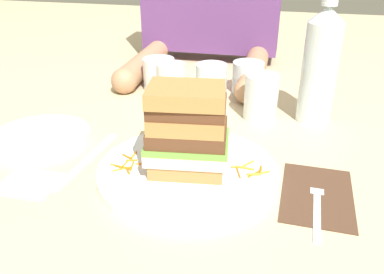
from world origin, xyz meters
TOP-DOWN VIEW (x-y plane):
  - ground_plane at (0.00, 0.00)m, footprint 3.00×3.00m
  - main_plate at (-0.01, -0.02)m, footprint 0.29×0.29m
  - sandwich at (-0.01, -0.02)m, footprint 0.14×0.11m
  - carrot_shred_0 at (-0.13, -0.04)m, footprint 0.02×0.01m
  - carrot_shred_1 at (-0.12, -0.01)m, footprint 0.02×0.01m
  - carrot_shred_2 at (-0.11, -0.00)m, footprint 0.00×0.02m
  - carrot_shred_3 at (-0.10, -0.05)m, footprint 0.01×0.02m
  - carrot_shred_4 at (-0.11, -0.03)m, footprint 0.01×0.03m
  - carrot_shred_5 at (-0.11, -0.02)m, footprint 0.02×0.01m
  - carrot_shred_6 at (-0.11, -0.04)m, footprint 0.03×0.01m
  - carrot_shred_7 at (-0.09, -0.02)m, footprint 0.02×0.01m
  - carrot_shred_8 at (-0.11, -0.05)m, footprint 0.03×0.02m
  - carrot_shred_9 at (-0.10, -0.03)m, footprint 0.01×0.03m
  - carrot_shred_10 at (0.07, -0.01)m, footprint 0.01×0.03m
  - carrot_shred_11 at (0.09, -0.02)m, footprint 0.02×0.01m
  - carrot_shred_12 at (0.10, -0.01)m, footprint 0.02×0.03m
  - carrot_shred_13 at (0.07, -0.00)m, footprint 0.02×0.01m
  - carrot_shred_14 at (0.08, 0.00)m, footprint 0.03×0.01m
  - carrot_shred_15 at (0.11, -0.01)m, footprint 0.02×0.02m
  - carrot_shred_16 at (0.10, -0.00)m, footprint 0.00×0.02m
  - carrot_shred_17 at (0.08, 0.01)m, footprint 0.02×0.03m
  - napkin_dark at (0.19, -0.03)m, footprint 0.11×0.16m
  - fork at (0.19, -0.05)m, footprint 0.02×0.17m
  - knife at (-0.19, -0.02)m, footprint 0.03×0.20m
  - juice_glass at (0.08, 0.23)m, footprint 0.07×0.07m
  - water_bottle at (0.19, 0.25)m, footprint 0.07×0.07m
  - empty_tumbler_0 at (-0.03, 0.31)m, footprint 0.07×0.07m
  - empty_tumbler_1 at (-0.17, 0.35)m, footprint 0.08×0.08m
  - empty_tumbler_2 at (0.04, 0.38)m, footprint 0.07×0.07m
  - empty_tumbler_3 at (-0.12, 0.27)m, footprint 0.06×0.06m
  - side_plate at (-0.31, 0.04)m, footprint 0.19×0.19m
  - napkin_pink at (-0.25, -0.10)m, footprint 0.09×0.08m

SIDE VIEW (x-z plane):
  - ground_plane at x=0.00m, z-range 0.00..0.00m
  - napkin_pink at x=-0.25m, z-range 0.00..0.00m
  - napkin_dark at x=0.19m, z-range 0.00..0.00m
  - knife at x=-0.19m, z-range 0.00..0.00m
  - fork at x=0.19m, z-range 0.00..0.01m
  - side_plate at x=-0.31m, z-range 0.00..0.01m
  - main_plate at x=-0.01m, z-range 0.00..0.01m
  - carrot_shred_4 at x=-0.11m, z-range 0.01..0.02m
  - carrot_shred_10 at x=0.07m, z-range 0.01..0.02m
  - carrot_shred_8 at x=-0.11m, z-range 0.01..0.02m
  - carrot_shred_9 at x=-0.10m, z-range 0.01..0.02m
  - carrot_shred_12 at x=0.10m, z-range 0.01..0.02m
  - carrot_shred_0 at x=-0.13m, z-range 0.01..0.02m
  - carrot_shred_7 at x=-0.09m, z-range 0.01..0.02m
  - carrot_shred_5 at x=-0.11m, z-range 0.01..0.02m
  - carrot_shred_1 at x=-0.12m, z-range 0.01..0.02m
  - carrot_shred_2 at x=-0.11m, z-range 0.01..0.02m
  - carrot_shred_3 at x=-0.10m, z-range 0.01..0.02m
  - carrot_shred_14 at x=0.08m, z-range 0.01..0.02m
  - carrot_shred_17 at x=0.08m, z-range 0.01..0.02m
  - carrot_shred_15 at x=0.11m, z-range 0.01..0.02m
  - carrot_shred_16 at x=0.10m, z-range 0.01..0.02m
  - carrot_shred_6 at x=-0.11m, z-range 0.01..0.02m
  - carrot_shred_11 at x=0.09m, z-range 0.01..0.02m
  - carrot_shred_13 at x=0.07m, z-range 0.01..0.02m
  - empty_tumbler_2 at x=0.04m, z-range 0.00..0.07m
  - empty_tumbler_1 at x=-0.17m, z-range 0.00..0.08m
  - juice_glass at x=0.08m, z-range -0.01..0.09m
  - empty_tumbler_0 at x=-0.03m, z-range 0.00..0.09m
  - empty_tumbler_3 at x=-0.12m, z-range 0.00..0.09m
  - sandwich at x=-0.01m, z-range 0.01..0.15m
  - water_bottle at x=0.19m, z-range -0.02..0.26m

